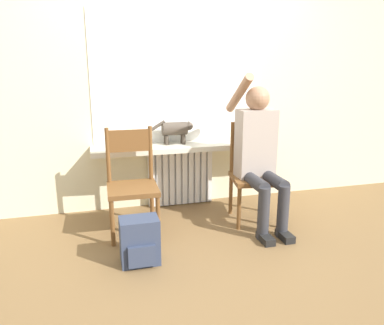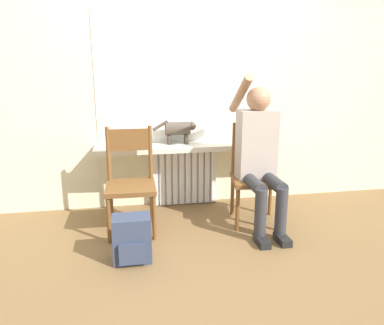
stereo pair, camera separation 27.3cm
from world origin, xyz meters
The scene contains 10 objects.
ground_plane centered at (0.00, 0.00, 0.00)m, with size 12.00×12.00×0.00m, color brown.
wall_with_window centered at (0.00, 1.23, 1.35)m, with size 7.00×0.06×2.70m.
radiator centered at (0.00, 1.15, 0.31)m, with size 0.68×0.08×0.62m.
windowsill centered at (0.00, 1.03, 0.64)m, with size 1.78×0.33×0.05m.
window_glass centered at (0.00, 1.20, 1.30)m, with size 1.71×0.01×1.27m.
chair_left centered at (-0.56, 0.59, 0.46)m, with size 0.43×0.43×0.91m.
chair_right centered at (0.57, 0.59, 0.46)m, with size 0.48×0.48×0.91m.
person centered at (0.56, 0.49, 0.69)m, with size 0.36×0.95×1.37m.
cat centered at (-0.06, 1.08, 0.81)m, with size 0.44×0.13×0.24m.
backpack centered at (-0.58, 0.04, 0.17)m, with size 0.28×0.23×0.35m.
Camera 2 is at (-0.60, -2.54, 1.43)m, focal length 35.00 mm.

